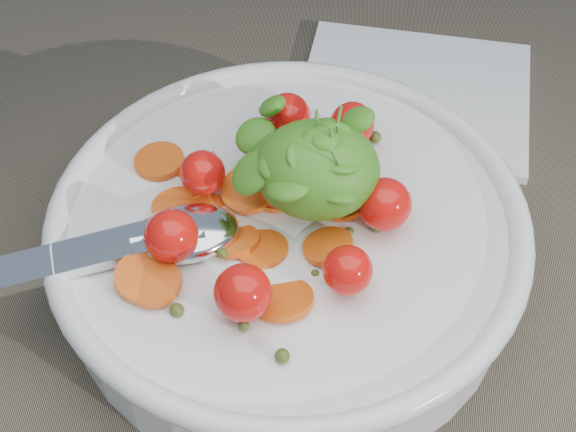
{
  "coord_description": "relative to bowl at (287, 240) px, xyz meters",
  "views": [
    {
      "loc": [
        -0.0,
        -0.38,
        0.47
      ],
      "look_at": [
        -0.03,
        -0.02,
        0.06
      ],
      "focal_mm": 55.0,
      "sensor_mm": 36.0,
      "label": 1
    }
  ],
  "objects": [
    {
      "name": "napkin",
      "position": [
        0.09,
        0.18,
        -0.03
      ],
      "size": [
        0.2,
        0.18,
        0.01
      ],
      "primitive_type": "cube",
      "rotation": [
        0.0,
        0.0,
        -0.13
      ],
      "color": "white",
      "rests_on": "ground"
    },
    {
      "name": "bowl",
      "position": [
        0.0,
        0.0,
        0.0
      ],
      "size": [
        0.33,
        0.3,
        0.13
      ],
      "color": "white",
      "rests_on": "ground"
    },
    {
      "name": "ground",
      "position": [
        0.03,
        0.02,
        -0.04
      ],
      "size": [
        6.0,
        6.0,
        0.0
      ],
      "primitive_type": "plane",
      "color": "#6D624E",
      "rests_on": "ground"
    }
  ]
}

